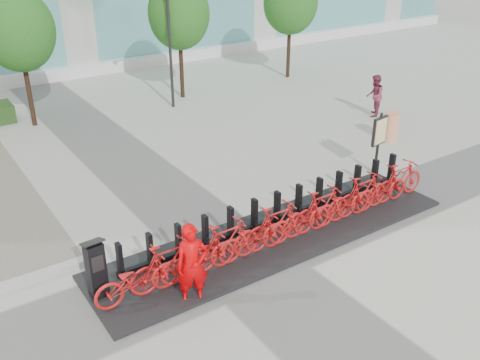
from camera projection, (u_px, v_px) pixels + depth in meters
ground at (241, 260)px, 12.53m from camera, size 120.00×120.00×0.00m
tree_1 at (18, 31)px, 19.12m from camera, size 2.60×2.60×5.10m
tree_2 at (179, 14)px, 22.39m from camera, size 2.60×2.60×5.10m
tree_3 at (290, 3)px, 25.40m from camera, size 2.60×2.60×5.10m
streetlamp at (169, 32)px, 21.34m from camera, size 2.00×0.20×5.00m
dock_pad at (277, 236)px, 13.39m from camera, size 9.60×2.40×0.08m
dock_rail_posts at (279, 208)px, 13.75m from camera, size 8.74×0.50×0.85m
bike_0 at (137, 278)px, 10.93m from camera, size 1.87×0.65×0.98m
bike_1 at (168, 265)px, 11.27m from camera, size 1.81×0.51×1.09m
bike_2 at (198, 256)px, 11.65m from camera, size 1.87×0.65×0.98m
bike_3 at (226, 244)px, 11.99m from camera, size 1.81×0.51×1.09m
bike_4 at (252, 236)px, 12.38m from camera, size 1.87×0.65×0.98m
bike_5 at (276, 225)px, 12.72m from camera, size 1.81×0.51×1.09m
bike_6 at (300, 219)px, 13.10m from camera, size 1.87×0.65×0.98m
bike_7 at (322, 209)px, 13.44m from camera, size 1.81×0.51×1.09m
bike_8 at (343, 203)px, 13.83m from camera, size 1.87×0.65×0.98m
bike_9 at (363, 194)px, 14.17m from camera, size 1.81×0.51×1.09m
bike_10 at (381, 189)px, 14.55m from camera, size 1.87×0.65×0.98m
bike_11 at (399, 181)px, 14.89m from camera, size 1.81×0.51×1.09m
kiosk at (96, 269)px, 10.93m from camera, size 0.45×0.39×1.39m
worker_red at (192, 265)px, 10.76m from camera, size 0.77×0.62×1.83m
pedestrian at (374, 96)px, 21.30m from camera, size 1.04×1.01×1.68m
construction_barrel at (391, 127)px, 19.05m from camera, size 0.66×0.66×1.04m
map_sign at (379, 134)px, 16.30m from camera, size 0.65×0.19×1.95m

